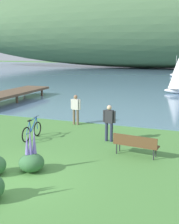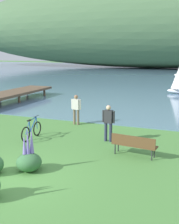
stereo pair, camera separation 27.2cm
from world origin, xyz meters
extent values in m
plane|color=#518E42|center=(0.00, 0.00, 0.00)|extent=(200.00, 200.00, 0.00)
cube|color=#5B7F9E|center=(0.00, 47.88, 0.02)|extent=(180.00, 80.00, 0.04)
ellipsoid|color=#4C7047|center=(-6.44, 65.50, 10.81)|extent=(115.80, 28.00, 21.55)
cube|color=brown|center=(3.30, 3.58, 0.45)|extent=(1.84, 0.69, 0.05)
cube|color=brown|center=(3.27, 3.37, 0.68)|extent=(1.79, 0.26, 0.40)
cylinder|color=#2D2D33|center=(2.56, 3.84, 0.23)|extent=(0.05, 0.05, 0.45)
cylinder|color=#2D2D33|center=(4.08, 3.65, 0.23)|extent=(0.05, 0.05, 0.45)
cylinder|color=#2D2D33|center=(2.52, 3.50, 0.23)|extent=(0.05, 0.05, 0.45)
cylinder|color=#2D2D33|center=(4.04, 3.32, 0.23)|extent=(0.05, 0.05, 0.45)
torus|color=black|center=(-1.80, 4.55, 0.36)|extent=(0.08, 0.72, 0.72)
torus|color=black|center=(-1.77, 3.50, 0.36)|extent=(0.08, 0.72, 0.72)
cylinder|color=#1E4CB2|center=(-1.79, 4.21, 0.67)|extent=(0.06, 0.61, 0.61)
cylinder|color=#1E4CB2|center=(-1.79, 4.17, 0.94)|extent=(0.06, 0.66, 0.09)
cylinder|color=#1E4CB2|center=(-1.78, 3.89, 0.65)|extent=(0.05, 0.12, 0.54)
cylinder|color=#1E4CB2|center=(-1.78, 3.71, 0.37)|extent=(0.04, 0.43, 0.05)
cylinder|color=#1E4CB2|center=(-1.78, 3.67, 0.64)|extent=(0.04, 0.37, 0.56)
cylinder|color=#1E4CB2|center=(-1.80, 4.53, 0.66)|extent=(0.04, 0.09, 0.60)
cube|color=black|center=(-1.78, 3.85, 0.94)|extent=(0.11, 0.24, 0.05)
cylinder|color=black|center=(-1.80, 4.50, 1.00)|extent=(0.04, 0.48, 0.02)
cylinder|color=#72604C|center=(-1.03, 7.29, 0.44)|extent=(0.14, 0.14, 0.88)
cylinder|color=#72604C|center=(-0.79, 7.27, 0.44)|extent=(0.14, 0.14, 0.88)
cube|color=silver|center=(-0.91, 7.28, 1.18)|extent=(0.39, 0.25, 0.60)
sphere|color=#9E7051|center=(-0.91, 7.28, 1.60)|extent=(0.22, 0.22, 0.22)
cylinder|color=silver|center=(-1.16, 7.30, 1.18)|extent=(0.09, 0.09, 0.56)
cylinder|color=silver|center=(-0.65, 7.26, 1.18)|extent=(0.09, 0.09, 0.56)
cylinder|color=#282D47|center=(1.63, 4.98, 0.44)|extent=(0.14, 0.14, 0.88)
cylinder|color=#282D47|center=(1.87, 4.97, 0.44)|extent=(0.14, 0.14, 0.88)
cube|color=#2D2D33|center=(1.75, 4.97, 1.18)|extent=(0.39, 0.24, 0.60)
sphere|color=beige|center=(1.75, 4.97, 1.60)|extent=(0.22, 0.22, 0.22)
cylinder|color=#2D2D33|center=(1.49, 4.99, 1.18)|extent=(0.09, 0.09, 0.56)
cylinder|color=#2D2D33|center=(2.01, 4.96, 1.18)|extent=(0.09, 0.09, 0.56)
ellipsoid|color=#386B3D|center=(0.20, 0.77, 0.32)|extent=(0.89, 0.89, 0.63)
cylinder|color=#386B3D|center=(0.24, 0.89, 0.57)|extent=(0.02, 0.02, 0.12)
cone|color=#8470D1|center=(0.24, 0.89, 0.90)|extent=(0.12, 0.12, 0.54)
cylinder|color=#386B3D|center=(0.27, 0.89, 0.57)|extent=(0.02, 0.02, 0.12)
cone|color=#8470D1|center=(0.27, 0.89, 1.09)|extent=(0.14, 0.14, 0.93)
cylinder|color=#386B3D|center=(0.19, 0.77, 0.57)|extent=(0.02, 0.02, 0.12)
cone|color=#8470D1|center=(0.19, 0.77, 1.10)|extent=(0.13, 0.13, 0.95)
cylinder|color=#386B3D|center=(0.09, 0.70, 0.57)|extent=(0.02, 0.02, 0.12)
cone|color=#8470D1|center=(0.09, 0.70, 0.98)|extent=(0.15, 0.15, 0.71)
cube|color=brown|center=(-9.00, 11.88, 0.70)|extent=(2.40, 10.00, 0.20)
cylinder|color=brown|center=(-9.96, 11.88, 0.30)|extent=(0.20, 0.20, 0.60)
cylinder|color=brown|center=(-8.04, 11.88, 0.30)|extent=(0.20, 0.20, 0.60)
cylinder|color=brown|center=(-9.96, 15.88, 0.30)|extent=(0.20, 0.20, 0.60)
cylinder|color=brown|center=(-8.04, 15.88, 0.30)|extent=(0.20, 0.20, 0.60)
camera|label=1|loc=(5.33, -7.22, 4.10)|focal=45.55mm
camera|label=2|loc=(5.59, -7.12, 4.10)|focal=45.55mm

